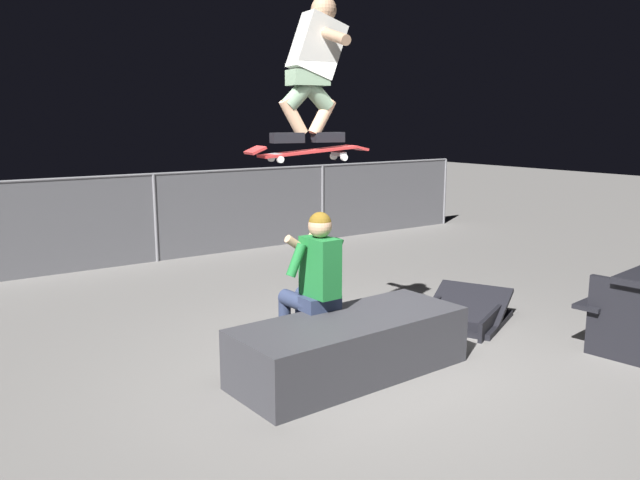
# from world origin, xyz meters

# --- Properties ---
(ground_plane) EXTENTS (40.00, 40.00, 0.00)m
(ground_plane) POSITION_xyz_m (0.00, 0.00, 0.00)
(ground_plane) COLOR slate
(ledge_box_main) EXTENTS (2.01, 0.85, 0.48)m
(ledge_box_main) POSITION_xyz_m (-0.29, -0.03, 0.24)
(ledge_box_main) COLOR #38383D
(ledge_box_main) RESTS_ON ground
(person_sitting_on_ledge) EXTENTS (0.59, 0.76, 1.32)m
(person_sitting_on_ledge) POSITION_xyz_m (-0.36, 0.41, 0.73)
(person_sitting_on_ledge) COLOR #2D3856
(person_sitting_on_ledge) RESTS_ON ground
(skateboard) EXTENTS (1.04, 0.34, 0.13)m
(skateboard) POSITION_xyz_m (-0.47, 0.30, 1.81)
(skateboard) COLOR #B72D2D
(skater_airborne) EXTENTS (0.63, 0.89, 1.12)m
(skater_airborne) POSITION_xyz_m (-0.41, 0.29, 2.50)
(skater_airborne) COLOR black
(kicker_ramp) EXTENTS (1.17, 1.10, 0.40)m
(kicker_ramp) POSITION_xyz_m (1.53, 0.37, 0.07)
(kicker_ramp) COLOR black
(kicker_ramp) RESTS_ON ground
(fence_back) EXTENTS (12.05, 0.05, 1.31)m
(fence_back) POSITION_xyz_m (0.00, 4.97, 0.70)
(fence_back) COLOR slate
(fence_back) RESTS_ON ground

